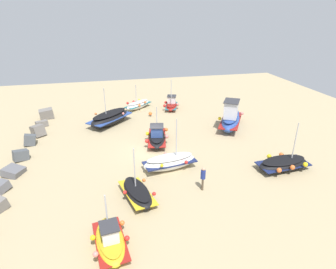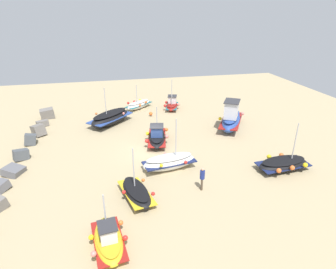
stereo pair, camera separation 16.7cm
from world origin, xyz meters
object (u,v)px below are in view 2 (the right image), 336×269
(fishing_boat_7, at_px, (157,136))
(mooring_buoy_0, at_px, (151,114))
(fishing_boat_5, at_px, (283,164))
(fishing_boat_3, at_px, (231,118))
(fishing_boat_6, at_px, (139,105))
(fishing_boat_2, at_px, (172,104))
(fishing_boat_4, at_px, (136,192))
(fishing_boat_0, at_px, (169,162))
(fishing_boat_1, at_px, (110,118))
(fishing_boat_8, at_px, (108,239))
(person_walking, at_px, (202,177))

(fishing_boat_7, relative_size, mooring_buoy_0, 8.74)
(fishing_boat_5, relative_size, mooring_buoy_0, 8.01)
(fishing_boat_3, bearing_deg, fishing_boat_6, -103.44)
(fishing_boat_2, relative_size, fishing_boat_4, 0.98)
(fishing_boat_0, height_order, mooring_buoy_0, fishing_boat_0)
(fishing_boat_3, bearing_deg, fishing_boat_1, -76.21)
(fishing_boat_0, xyz_separation_m, fishing_boat_2, (13.52, -3.38, -0.04))
(fishing_boat_7, bearing_deg, fishing_boat_8, -10.48)
(fishing_boat_5, height_order, fishing_boat_7, fishing_boat_5)
(person_walking, bearing_deg, fishing_boat_5, 30.60)
(fishing_boat_1, bearing_deg, fishing_boat_5, -89.37)
(fishing_boat_0, relative_size, fishing_boat_6, 1.18)
(fishing_boat_1, relative_size, fishing_boat_3, 0.91)
(fishing_boat_2, distance_m, fishing_boat_8, 21.82)
(fishing_boat_0, height_order, fishing_boat_6, fishing_boat_0)
(person_walking, bearing_deg, fishing_boat_2, 104.50)
(fishing_boat_1, xyz_separation_m, fishing_boat_6, (4.44, -3.46, -0.22))
(person_walking, bearing_deg, mooring_buoy_0, 114.95)
(fishing_boat_2, height_order, fishing_boat_7, fishing_boat_2)
(fishing_boat_0, height_order, fishing_boat_1, fishing_boat_1)
(fishing_boat_5, xyz_separation_m, fishing_boat_6, (16.42, 8.65, 0.03))
(fishing_boat_8, bearing_deg, fishing_boat_0, 138.46)
(fishing_boat_5, distance_m, fishing_boat_6, 18.56)
(fishing_boat_3, relative_size, mooring_buoy_0, 10.59)
(fishing_boat_8, bearing_deg, fishing_boat_7, 151.00)
(fishing_boat_6, height_order, fishing_boat_8, fishing_boat_6)
(fishing_boat_7, bearing_deg, person_walking, 22.62)
(fishing_boat_1, xyz_separation_m, fishing_boat_5, (-11.98, -12.11, -0.25))
(fishing_boat_1, relative_size, fishing_boat_7, 1.10)
(fishing_boat_1, distance_m, mooring_buoy_0, 4.68)
(fishing_boat_6, xyz_separation_m, mooring_buoy_0, (-3.01, -0.97, -0.17))
(fishing_boat_7, bearing_deg, fishing_boat_3, 113.95)
(person_walking, bearing_deg, fishing_boat_4, -159.04)
(fishing_boat_2, bearing_deg, person_walking, -168.47)
(fishing_boat_2, xyz_separation_m, fishing_boat_5, (-15.46, -4.78, -0.07))
(fishing_boat_6, bearing_deg, fishing_boat_7, -127.66)
(fishing_boat_2, distance_m, fishing_boat_6, 3.98)
(fishing_boat_3, xyz_separation_m, fishing_boat_8, (-13.21, 12.34, -0.52))
(fishing_boat_2, relative_size, fishing_boat_8, 1.05)
(fishing_boat_7, bearing_deg, fishing_boat_6, -166.33)
(fishing_boat_7, bearing_deg, mooring_buoy_0, -173.41)
(fishing_boat_0, distance_m, fishing_boat_1, 10.79)
(fishing_boat_2, bearing_deg, fishing_boat_7, 176.77)
(fishing_boat_3, height_order, person_walking, fishing_boat_3)
(fishing_boat_0, bearing_deg, fishing_boat_2, -113.20)
(fishing_boat_2, distance_m, fishing_boat_3, 8.34)
(fishing_boat_8, xyz_separation_m, person_walking, (3.72, -6.11, 0.46))
(fishing_boat_4, height_order, person_walking, fishing_boat_4)
(fishing_boat_1, height_order, fishing_boat_3, fishing_boat_1)
(fishing_boat_0, distance_m, fishing_boat_2, 13.94)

